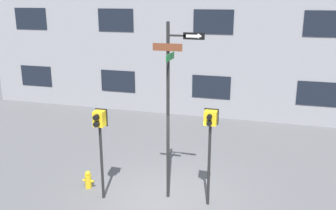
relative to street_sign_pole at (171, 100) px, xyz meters
The scene contains 5 objects.
ground_plane 2.97m from the street_sign_pole, 123.42° to the right, with size 60.00×60.00×0.00m, color #515154.
street_sign_pole is the anchor object (origin of this frame).
pedestrian_signal_left 2.14m from the street_sign_pole, 162.49° to the right, with size 0.35×0.40×2.68m.
pedestrian_signal_right 1.37m from the street_sign_pole, ahead, with size 0.39×0.40×2.79m.
fire_hydrant 3.72m from the street_sign_pole, behind, with size 0.36×0.20×0.56m.
Camera 1 is at (2.78, -9.21, 5.64)m, focal length 40.00 mm.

